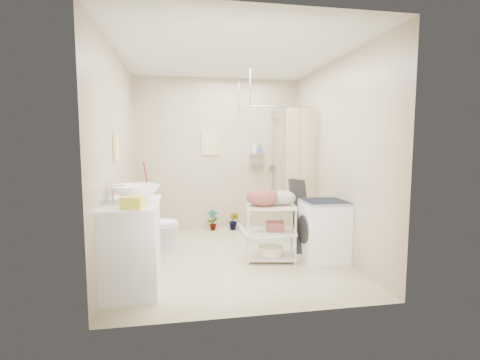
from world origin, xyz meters
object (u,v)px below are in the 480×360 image
at_px(washing_machine, 324,230).
at_px(toilet, 153,226).
at_px(laundry_rack, 271,228).
at_px(vanity, 132,244).

bearing_deg(washing_machine, toilet, 163.37).
bearing_deg(washing_machine, laundry_rack, 174.43).
bearing_deg(toilet, laundry_rack, -117.28).
bearing_deg(vanity, toilet, 83.08).
distance_m(toilet, washing_machine, 2.29).
height_order(toilet, laundry_rack, laundry_rack).
relative_size(vanity, washing_machine, 1.32).
bearing_deg(laundry_rack, toilet, 167.14).
bearing_deg(vanity, washing_machine, 9.95).
distance_m(washing_machine, laundry_rack, 0.68).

